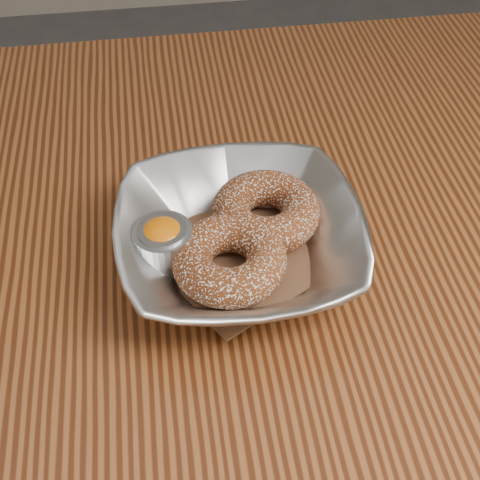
{
  "coord_description": "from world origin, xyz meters",
  "views": [
    {
      "loc": [
        0.02,
        -0.48,
        1.23
      ],
      "look_at": [
        0.09,
        -0.05,
        0.78
      ],
      "focal_mm": 50.0,
      "sensor_mm": 36.0,
      "label": 1
    }
  ],
  "objects": [
    {
      "name": "parchment",
      "position": [
        0.09,
        -0.05,
        0.76
      ],
      "size": [
        0.2,
        0.2,
        0.0
      ],
      "primitive_type": "cube",
      "rotation": [
        0.0,
        0.0,
        0.52
      ],
      "color": "brown",
      "rests_on": "table"
    },
    {
      "name": "serving_bowl",
      "position": [
        0.09,
        -0.05,
        0.78
      ],
      "size": [
        0.23,
        0.23,
        0.06
      ],
      "primitive_type": "imported",
      "color": "#B6B9BD",
      "rests_on": "table"
    },
    {
      "name": "donut_front",
      "position": [
        0.07,
        -0.07,
        0.78
      ],
      "size": [
        0.14,
        0.14,
        0.04
      ],
      "primitive_type": "torus",
      "rotation": [
        0.0,
        0.0,
        0.33
      ],
      "color": "brown",
      "rests_on": "parchment"
    },
    {
      "name": "table",
      "position": [
        0.0,
        0.0,
        0.65
      ],
      "size": [
        1.2,
        0.8,
        0.75
      ],
      "color": "brown",
      "rests_on": "ground_plane"
    },
    {
      "name": "ramekin",
      "position": [
        0.01,
        -0.05,
        0.78
      ],
      "size": [
        0.06,
        0.06,
        0.05
      ],
      "color": "#B6B9BD",
      "rests_on": "table"
    },
    {
      "name": "donut_back",
      "position": [
        0.12,
        -0.01,
        0.78
      ],
      "size": [
        0.14,
        0.14,
        0.04
      ],
      "primitive_type": "torus",
      "rotation": [
        0.0,
        0.0,
        -0.32
      ],
      "color": "brown",
      "rests_on": "parchment"
    }
  ]
}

